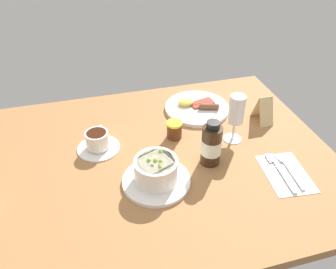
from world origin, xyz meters
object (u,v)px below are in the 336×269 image
Objects in this scene: coffee_cup at (98,142)px; jam_jar at (174,130)px; porridge_bowl at (156,172)px; sauce_bottle_brown at (211,145)px; cutlery_setting at (285,172)px; wine_glass at (236,112)px; breakfast_plate at (197,107)px; menu_card at (264,109)px.

jam_jar is (24.90, -0.50, 0.26)cm from coffee_cup.
coffee_cup reaches higher than jam_jar.
sauce_bottle_brown is (17.61, 4.25, 2.74)cm from porridge_bowl.
wine_glass is (-8.23, 18.90, 10.33)cm from cutlery_setting.
cutlery_setting is at bearing -43.27° from jam_jar.
cutlery_setting is 22.96cm from sauce_bottle_brown.
jam_jar is at bearing -132.10° from breakfast_plate.
porridge_bowl is 37.82cm from cutlery_setting.
porridge_bowl is 1.96× the size of menu_card.
wine_glass is at bearing 113.54° from cutlery_setting.
sauce_bottle_brown reaches higher than cutlery_setting.
sauce_bottle_brown is at bearing -25.57° from coffee_cup.
menu_card is at bearing 1.91° from jam_jar.
coffee_cup is at bearing -179.41° from menu_card.
coffee_cup reaches higher than cutlery_setting.
menu_card reaches higher than porridge_bowl.
porridge_bowl is 40.57cm from breakfast_plate.
cutlery_setting is 1.89× the size of menu_card.
wine_glass reaches higher than sauce_bottle_brown.
menu_card is at bearing 31.59° from sauce_bottle_brown.
sauce_bottle_brown is (-11.34, -8.70, -3.99)cm from wine_glass.
sauce_bottle_brown reaches higher than coffee_cup.
breakfast_plate is (23.39, 33.02, -2.94)cm from porridge_bowl.
cutlery_setting is 1.14× the size of wine_glass.
jam_jar reaches higher than breakfast_plate.
menu_card is (32.63, 1.09, 1.84)cm from jam_jar.
cutlery_setting is 1.26× the size of sauce_bottle_brown.
coffee_cup is 35.48cm from sauce_bottle_brown.
wine_glass reaches higher than menu_card.
jam_jar is 16.67cm from sauce_bottle_brown.
sauce_bottle_brown is at bearing -142.51° from wine_glass.
wine_glass is at bearing -18.28° from jam_jar.
wine_glass is at bearing 24.09° from porridge_bowl.
porridge_bowl is 1.43× the size of coffee_cup.
menu_card is (19.94, -12.96, 3.89)cm from breakfast_plate.
menu_card is at bearing 0.59° from coffee_cup.
coffee_cup is at bearing 178.86° from jam_jar.
menu_card is (57.53, 0.59, 2.11)cm from coffee_cup.
coffee_cup reaches higher than breakfast_plate.
jam_jar is at bearing -1.14° from coffee_cup.
menu_card reaches higher than jam_jar.
breakfast_plate is 24.09cm from menu_card.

